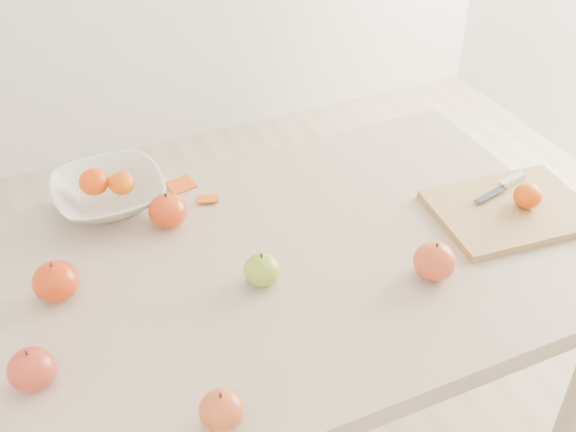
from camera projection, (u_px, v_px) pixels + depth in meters
name	position (u px, v px, depth m)	size (l,w,h in m)	color
table	(298.00, 292.00, 1.53)	(1.20, 0.80, 0.75)	#C6AF96
cutting_board	(510.00, 210.00, 1.58)	(0.33, 0.24, 0.02)	#A98254
board_tangerine	(528.00, 196.00, 1.56)	(0.06, 0.06, 0.05)	#C75207
fruit_bowl	(109.00, 193.00, 1.60)	(0.24, 0.24, 0.06)	silver
bowl_tangerine_near	(94.00, 182.00, 1.58)	(0.07, 0.07, 0.06)	#E83D08
bowl_tangerine_far	(122.00, 183.00, 1.58)	(0.06, 0.06, 0.05)	#D16007
orange_peel_a	(181.00, 186.00, 1.67)	(0.06, 0.04, 0.00)	#CA470E
orange_peel_b	(208.00, 200.00, 1.62)	(0.04, 0.04, 0.00)	#CF520E
paring_knife	(509.00, 182.00, 1.64)	(0.17, 0.06, 0.01)	silver
apple_green	(262.00, 270.00, 1.39)	(0.07, 0.07, 0.06)	olive
apple_red_d	(32.00, 369.00, 1.19)	(0.08, 0.08, 0.07)	maroon
apple_red_b	(55.00, 281.00, 1.36)	(0.09, 0.09, 0.08)	#8D1405
apple_red_a	(168.00, 211.00, 1.53)	(0.08, 0.08, 0.07)	maroon
apple_red_c	(222.00, 410.00, 1.13)	(0.07, 0.07, 0.07)	#9C2513
apple_red_e	(434.00, 261.00, 1.40)	(0.08, 0.08, 0.07)	maroon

